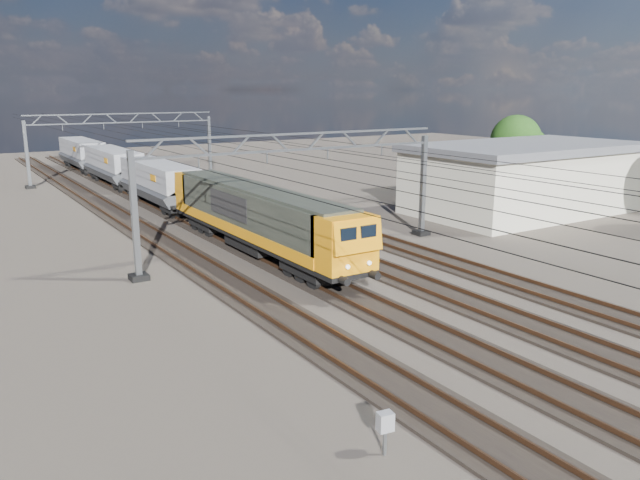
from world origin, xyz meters
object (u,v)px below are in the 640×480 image
catenary_gantry_mid (299,189)px  hopper_wagon_mid (113,164)px  tree_far (520,142)px  locomotive (257,215)px  industrial_shed (525,177)px  trackside_cabinet (385,423)px  hopper_wagon_third (82,152)px  hopper_wagon_lead (159,181)px  catenary_gantry_far (125,144)px

catenary_gantry_mid → hopper_wagon_mid: (-2.00, 33.37, -1.67)m
hopper_wagon_mid → tree_far: (32.32, -23.58, 2.34)m
locomotive → hopper_wagon_mid: bearing=90.0°
industrial_shed → catenary_gantry_mid: bearing=-174.8°
trackside_cabinet → tree_far: size_ratio=0.17×
hopper_wagon_third → trackside_cabinet: hopper_wagon_third is taller
tree_far → industrial_shed: bearing=-136.9°
trackside_cabinet → industrial_shed: size_ratio=0.07×
trackside_cabinet → tree_far: bearing=45.8°
hopper_wagon_lead → hopper_wagon_mid: 14.20m
locomotive → industrial_shed: size_ratio=1.13×
catenary_gantry_mid → locomotive: (-2.00, 1.47, -1.58)m
hopper_wagon_lead → hopper_wagon_third: bearing=90.0°
locomotive → hopper_wagon_third: locomotive is taller
hopper_wagon_lead → hopper_wagon_third: 28.40m
catenary_gantry_far → tree_far: (30.32, -26.21, 0.67)m
catenary_gantry_mid → hopper_wagon_mid: catenary_gantry_mid is taller
hopper_wagon_lead → industrial_shed: size_ratio=0.70×
hopper_wagon_mid → industrial_shed: size_ratio=0.70×
locomotive → industrial_shed: bearing=1.3°
catenary_gantry_mid → trackside_cabinet: 21.21m
catenary_gantry_far → tree_far: tree_far is taller
catenary_gantry_mid → hopper_wagon_third: bearing=92.4°
locomotive → catenary_gantry_far: bearing=86.7°
catenary_gantry_far → hopper_wagon_lead: bearing=-96.8°
hopper_wagon_lead → hopper_wagon_third: (0.00, 28.40, 0.00)m
catenary_gantry_mid → hopper_wagon_mid: 33.47m
locomotive → trackside_cabinet: bearing=-107.9°
hopper_wagon_mid → tree_far: 40.07m
catenary_gantry_far → trackside_cabinet: 55.89m
hopper_wagon_mid → hopper_wagon_third: same height
industrial_shed → hopper_wagon_lead: bearing=144.4°
hopper_wagon_third → industrial_shed: industrial_shed is taller
hopper_wagon_mid → industrial_shed: industrial_shed is taller
catenary_gantry_far → trackside_cabinet: catenary_gantry_far is taller
catenary_gantry_far → tree_far: 40.08m
locomotive → hopper_wagon_mid: size_ratio=1.62×
hopper_wagon_lead → tree_far: size_ratio=1.81×
hopper_wagon_mid → industrial_shed: 39.50m
catenary_gantry_far → hopper_wagon_mid: 3.70m
hopper_wagon_third → industrial_shed: bearing=-62.2°
catenary_gantry_mid → tree_far: bearing=17.9°
hopper_wagon_mid → tree_far: size_ratio=1.81×
catenary_gantry_far → hopper_wagon_lead: (-2.00, -16.83, -1.67)m
tree_far → hopper_wagon_third: bearing=130.5°
locomotive → hopper_wagon_third: size_ratio=1.62×
catenary_gantry_mid → catenary_gantry_far: 36.00m
hopper_wagon_third → industrial_shed: (24.00, -45.57, 0.49)m
locomotive → hopper_wagon_mid: (-0.00, 31.90, -0.09)m
hopper_wagon_lead → tree_far: 33.73m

